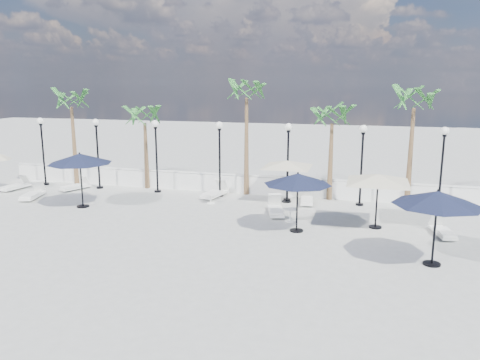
% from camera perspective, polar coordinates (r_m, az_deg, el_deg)
% --- Properties ---
extents(ground, '(100.00, 100.00, 0.00)m').
position_cam_1_polar(ground, '(18.35, -8.65, -6.63)').
color(ground, '#9B9C97').
rests_on(ground, ground).
extents(balustrade, '(26.00, 0.30, 1.01)m').
position_cam_1_polar(balustrade, '(25.02, -1.77, -0.41)').
color(balustrade, white).
rests_on(balustrade, ground).
extents(lamppost_0, '(0.36, 0.36, 3.84)m').
position_cam_1_polar(lamppost_0, '(28.70, -22.97, 4.34)').
color(lamppost_0, black).
rests_on(lamppost_0, ground).
extents(lamppost_1, '(0.36, 0.36, 3.84)m').
position_cam_1_polar(lamppost_1, '(26.69, -17.02, 4.26)').
color(lamppost_1, black).
rests_on(lamppost_1, ground).
extents(lamppost_2, '(0.36, 0.36, 3.84)m').
position_cam_1_polar(lamppost_2, '(25.01, -10.19, 4.11)').
color(lamppost_2, black).
rests_on(lamppost_2, ground).
extents(lamppost_3, '(0.36, 0.36, 3.84)m').
position_cam_1_polar(lamppost_3, '(23.73, -2.51, 3.88)').
color(lamppost_3, black).
rests_on(lamppost_3, ground).
extents(lamppost_4, '(0.36, 0.36, 3.84)m').
position_cam_1_polar(lamppost_4, '(22.92, 5.88, 3.55)').
color(lamppost_4, black).
rests_on(lamppost_4, ground).
extents(lamppost_5, '(0.36, 0.36, 3.84)m').
position_cam_1_polar(lamppost_5, '(22.62, 14.67, 3.11)').
color(lamppost_5, black).
rests_on(lamppost_5, ground).
extents(lamppost_6, '(0.36, 0.36, 3.84)m').
position_cam_1_polar(lamppost_6, '(22.87, 23.47, 2.61)').
color(lamppost_6, black).
rests_on(lamppost_6, ground).
extents(palm_0, '(2.60, 2.60, 5.50)m').
position_cam_1_polar(palm_0, '(28.29, -19.88, 8.64)').
color(palm_0, brown).
rests_on(palm_0, ground).
extents(palm_1, '(2.60, 2.60, 4.70)m').
position_cam_1_polar(palm_1, '(26.03, -11.54, 7.16)').
color(palm_1, brown).
rests_on(palm_1, ground).
extents(palm_2, '(2.60, 2.60, 6.10)m').
position_cam_1_polar(palm_2, '(23.95, 0.81, 10.27)').
color(palm_2, brown).
rests_on(palm_2, ground).
extents(palm_3, '(2.60, 2.60, 4.90)m').
position_cam_1_polar(palm_3, '(23.31, 11.17, 7.13)').
color(palm_3, brown).
rests_on(palm_3, ground).
extents(palm_4, '(2.60, 2.60, 5.70)m').
position_cam_1_polar(palm_4, '(23.29, 20.46, 8.54)').
color(palm_4, brown).
rests_on(palm_4, ground).
extents(lounger_0, '(1.15, 1.81, 0.65)m').
position_cam_1_polar(lounger_0, '(27.06, -19.45, -0.69)').
color(lounger_0, white).
rests_on(lounger_0, ground).
extents(lounger_1, '(0.79, 1.81, 0.66)m').
position_cam_1_polar(lounger_1, '(28.38, -25.70, -0.63)').
color(lounger_1, white).
rests_on(lounger_1, ground).
extents(lounger_2, '(1.10, 2.00, 0.71)m').
position_cam_1_polar(lounger_2, '(25.85, -23.95, -1.56)').
color(lounger_2, white).
rests_on(lounger_2, ground).
extents(lounger_3, '(1.00, 2.02, 0.72)m').
position_cam_1_polar(lounger_3, '(23.94, -3.09, -1.53)').
color(lounger_3, white).
rests_on(lounger_3, ground).
extents(lounger_4, '(1.10, 2.01, 0.72)m').
position_cam_1_polar(lounger_4, '(20.88, 4.37, -3.56)').
color(lounger_4, white).
rests_on(lounger_4, ground).
extents(lounger_5, '(0.80, 1.85, 0.67)m').
position_cam_1_polar(lounger_5, '(22.94, 8.14, -2.28)').
color(lounger_5, white).
rests_on(lounger_5, ground).
extents(lounger_6, '(0.89, 1.78, 0.64)m').
position_cam_1_polar(lounger_6, '(19.59, 23.46, -5.65)').
color(lounger_6, white).
rests_on(lounger_6, ground).
extents(side_table_1, '(0.50, 0.50, 0.48)m').
position_cam_1_polar(side_table_1, '(22.69, -3.59, -2.16)').
color(side_table_1, white).
rests_on(side_table_1, ground).
extents(side_table_2, '(0.55, 0.55, 0.54)m').
position_cam_1_polar(side_table_2, '(19.88, 6.13, -4.14)').
color(side_table_2, white).
rests_on(side_table_2, ground).
extents(parasol_navy_left, '(2.95, 2.95, 2.61)m').
position_cam_1_polar(parasol_navy_left, '(22.86, -18.95, 2.45)').
color(parasol_navy_left, black).
rests_on(parasol_navy_left, ground).
extents(parasol_navy_mid, '(2.66, 2.66, 2.39)m').
position_cam_1_polar(parasol_navy_mid, '(18.18, 7.06, 0.08)').
color(parasol_navy_mid, black).
rests_on(parasol_navy_mid, ground).
extents(parasol_navy_right, '(2.79, 2.79, 2.51)m').
position_cam_1_polar(parasol_navy_right, '(15.89, 22.94, -2.10)').
color(parasol_navy_right, black).
rests_on(parasol_navy_right, ground).
extents(parasol_cream_sq_a, '(4.51, 4.51, 2.21)m').
position_cam_1_polar(parasol_cream_sq_a, '(22.69, 5.78, 2.33)').
color(parasol_cream_sq_a, black).
rests_on(parasol_cream_sq_a, ground).
extents(parasol_cream_sq_b, '(4.75, 4.75, 2.38)m').
position_cam_1_polar(parasol_cream_sq_b, '(19.26, 16.52, 0.66)').
color(parasol_cream_sq_b, black).
rests_on(parasol_cream_sq_b, ground).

